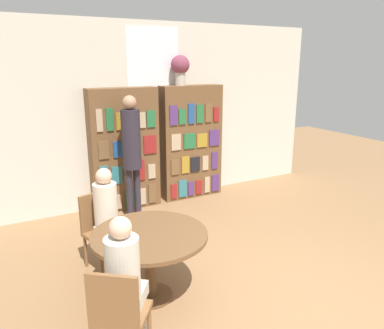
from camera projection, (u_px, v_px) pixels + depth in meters
ground_plane at (309, 318)px, 3.58m from camera, size 16.00×16.00×0.00m
wall_back at (154, 114)px, 6.35m from camera, size 6.40×0.07×3.00m
bookshelf_left at (124, 150)px, 6.04m from camera, size 1.10×0.34×1.97m
bookshelf_right at (191, 142)px, 6.60m from camera, size 1.10×0.34×1.97m
flower_vase at (180, 67)px, 6.17m from camera, size 0.31×0.31×0.49m
reading_table at (150, 245)px, 3.74m from camera, size 1.16×1.16×0.73m
chair_near_camera at (119, 313)px, 2.89m from camera, size 0.56×0.56×0.89m
chair_left_side at (101, 227)px, 4.40m from camera, size 0.50×0.50×0.89m
seated_reader_left at (108, 214)px, 4.22m from camera, size 0.35×0.40×1.24m
seated_reader_right at (125, 276)px, 3.01m from camera, size 0.41×0.42×1.24m
librarian_standing at (131, 145)px, 5.55m from camera, size 0.28×0.55×1.90m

